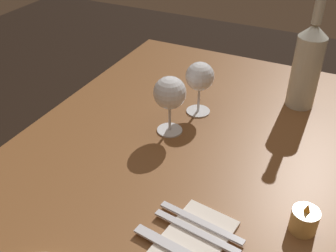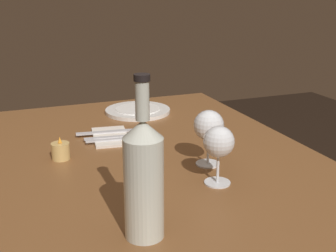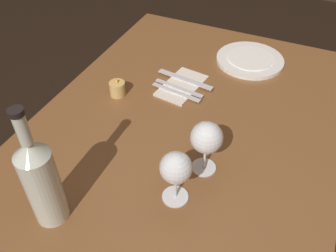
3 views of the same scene
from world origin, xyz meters
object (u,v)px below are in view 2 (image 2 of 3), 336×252
table_knife (108,132)px  fork_outer (115,139)px  wine_glass_left (219,143)px  wine_glass_right (209,127)px  fork_inner (113,137)px  dinner_plate (138,111)px  folded_napkin (111,137)px  votive_candle (61,152)px  wine_bottle (144,177)px

table_knife → fork_outer: bearing=-180.0°
wine_glass_left → wine_glass_right: bearing=-14.8°
wine_glass_right → fork_inner: (0.29, 0.19, -0.10)m
dinner_plate → wine_glass_right: bearing=-177.7°
folded_napkin → fork_inner: fork_inner is taller
votive_candle → folded_napkin: votive_candle is taller
wine_bottle → folded_napkin: size_ratio=1.60×
wine_bottle → fork_outer: size_ratio=1.80×
table_knife → wine_glass_right: bearing=-150.6°
dinner_plate → fork_outer: dinner_plate is taller
dinner_plate → fork_inner: size_ratio=1.38×
fork_inner → table_knife: size_ratio=0.86×
folded_napkin → fork_inner: (-0.02, -0.00, 0.01)m
wine_glass_right → votive_candle: wine_glass_right is taller
wine_glass_left → wine_glass_right: 0.12m
folded_napkin → table_knife: table_knife is taller
wine_glass_left → dinner_plate: size_ratio=0.60×
votive_candle → fork_inner: size_ratio=0.37×
wine_glass_right → wine_bottle: 0.40m
fork_outer → table_knife: bearing=0.0°
table_knife → wine_glass_left: bearing=-160.7°
wine_glass_right → table_knife: wine_glass_right is taller
folded_napkin → fork_outer: fork_outer is taller
wine_glass_left → fork_inner: 0.45m
wine_glass_right → fork_inner: bearing=33.8°
votive_candle → dinner_plate: votive_candle is taller
wine_glass_right → fork_outer: bearing=36.2°
wine_glass_left → votive_candle: (0.31, 0.34, -0.08)m
wine_glass_left → fork_outer: 0.43m
wine_glass_left → fork_inner: size_ratio=0.83×
wine_glass_left → wine_bottle: size_ratio=0.46×
wine_glass_right → fork_outer: wine_glass_right is taller
wine_glass_right → dinner_plate: size_ratio=0.62×
wine_glass_left → table_knife: (0.46, 0.16, -0.10)m
fork_outer → wine_glass_right: bearing=-143.8°
wine_glass_right → wine_bottle: (-0.28, 0.28, 0.02)m
wine_glass_right → wine_bottle: size_ratio=0.48×
votive_candle → table_knife: 0.24m
wine_glass_left → votive_candle: size_ratio=2.23×
wine_glass_right → folded_napkin: size_ratio=0.76×
wine_bottle → table_knife: (0.63, -0.08, -0.12)m
folded_napkin → wine_glass_left: bearing=-159.4°
wine_glass_right → votive_candle: bearing=63.3°
wine_glass_right → folded_napkin: (0.31, 0.19, -0.11)m
dinner_plate → table_knife: (-0.22, 0.17, 0.00)m
wine_bottle → fork_inner: (0.57, -0.08, -0.12)m
wine_bottle → wine_glass_right: bearing=-44.4°
wine_glass_left → folded_napkin: bearing=20.6°
votive_candle → wine_bottle: bearing=-168.7°
wine_glass_left → wine_glass_right: size_ratio=0.97×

